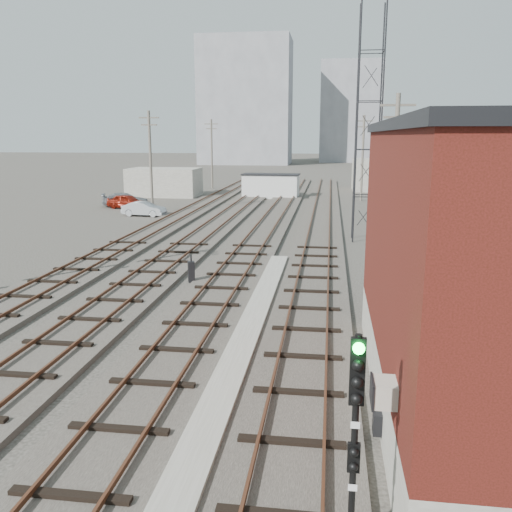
% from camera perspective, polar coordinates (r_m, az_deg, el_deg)
% --- Properties ---
extents(ground, '(320.00, 320.00, 0.00)m').
position_cam_1_polar(ground, '(61.87, 4.82, 6.11)').
color(ground, '#282621').
rests_on(ground, ground).
extents(track_right, '(3.20, 90.00, 0.39)m').
position_cam_1_polar(track_right, '(40.97, 6.73, 2.95)').
color(track_right, '#332D28').
rests_on(track_right, ground).
extents(track_mid_right, '(3.20, 90.00, 0.39)m').
position_cam_1_polar(track_mid_right, '(41.23, 1.16, 3.09)').
color(track_mid_right, '#332D28').
rests_on(track_mid_right, ground).
extents(track_mid_left, '(3.20, 90.00, 0.39)m').
position_cam_1_polar(track_mid_left, '(41.88, -4.29, 3.21)').
color(track_mid_left, '#332D28').
rests_on(track_mid_left, ground).
extents(track_left, '(3.20, 90.00, 0.39)m').
position_cam_1_polar(track_left, '(42.89, -9.53, 3.29)').
color(track_left, '#332D28').
rests_on(track_left, ground).
extents(platform_curb, '(0.90, 28.00, 0.26)m').
position_cam_1_polar(platform_curb, '(17.02, -1.96, -10.76)').
color(platform_curb, gray).
rests_on(platform_curb, ground).
extents(brick_building, '(6.54, 12.20, 7.22)m').
position_cam_1_polar(brick_building, '(14.45, 24.95, -1.57)').
color(brick_building, gray).
rests_on(brick_building, ground).
extents(lattice_tower, '(1.60, 1.60, 15.00)m').
position_cam_1_polar(lattice_tower, '(36.49, 11.74, 13.28)').
color(lattice_tower, black).
rests_on(lattice_tower, ground).
extents(utility_pole_left_b, '(1.80, 0.24, 9.00)m').
position_cam_1_polar(utility_pole_left_b, '(49.03, -11.04, 9.88)').
color(utility_pole_left_b, '#595147').
rests_on(utility_pole_left_b, ground).
extents(utility_pole_left_c, '(1.80, 0.24, 9.00)m').
position_cam_1_polar(utility_pole_left_c, '(73.14, -4.68, 10.86)').
color(utility_pole_left_c, '#595147').
rests_on(utility_pole_left_c, ground).
extents(utility_pole_right_a, '(1.80, 0.24, 9.00)m').
position_cam_1_polar(utility_pole_right_a, '(29.67, 14.33, 8.16)').
color(utility_pole_right_a, '#595147').
rests_on(utility_pole_right_a, ground).
extents(utility_pole_right_b, '(1.80, 0.24, 9.00)m').
position_cam_1_polar(utility_pole_right_b, '(59.54, 11.16, 10.30)').
color(utility_pole_right_b, '#595147').
rests_on(utility_pole_right_b, ground).
extents(apartment_left, '(22.00, 14.00, 30.00)m').
position_cam_1_polar(apartment_left, '(138.28, -1.08, 15.89)').
color(apartment_left, gray).
rests_on(apartment_left, ground).
extents(apartment_right, '(16.00, 12.00, 26.00)m').
position_cam_1_polar(apartment_right, '(151.61, 9.93, 14.66)').
color(apartment_right, gray).
rests_on(apartment_right, ground).
extents(shed_left, '(8.00, 5.00, 3.20)m').
position_cam_1_polar(shed_left, '(64.55, -9.61, 7.67)').
color(shed_left, gray).
rests_on(shed_left, ground).
extents(shed_right, '(6.00, 6.00, 4.00)m').
position_cam_1_polar(shed_right, '(71.81, 12.55, 8.34)').
color(shed_right, gray).
rests_on(shed_right, ground).
extents(signal_mast, '(0.40, 0.41, 3.81)m').
position_cam_1_polar(signal_mast, '(9.38, 10.38, -17.39)').
color(signal_mast, gray).
rests_on(signal_mast, ground).
extents(switch_stand, '(0.39, 0.39, 1.31)m').
position_cam_1_polar(switch_stand, '(25.66, -6.82, -1.64)').
color(switch_stand, black).
rests_on(switch_stand, ground).
extents(site_trailer, '(6.56, 3.14, 2.70)m').
position_cam_1_polar(site_trailer, '(61.78, 1.57, 7.41)').
color(site_trailer, silver).
rests_on(site_trailer, ground).
extents(car_red, '(4.30, 2.52, 1.37)m').
position_cam_1_polar(car_red, '(53.91, -13.39, 5.61)').
color(car_red, maroon).
rests_on(car_red, ground).
extents(car_silver, '(3.95, 1.71, 1.27)m').
position_cam_1_polar(car_silver, '(48.46, -11.70, 4.88)').
color(car_silver, '#ABAFB3').
rests_on(car_silver, ground).
extents(car_grey, '(4.94, 3.26, 1.33)m').
position_cam_1_polar(car_grey, '(55.69, -13.57, 5.79)').
color(car_grey, slate).
rests_on(car_grey, ground).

